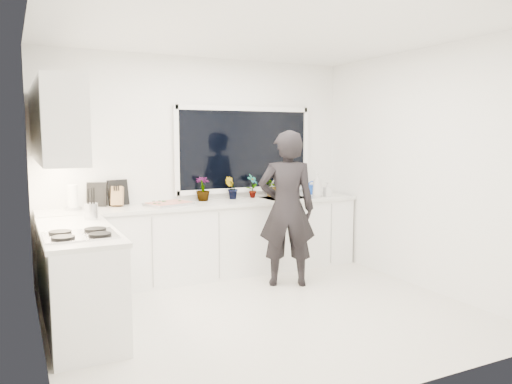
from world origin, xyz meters
TOP-DOWN VIEW (x-y plane):
  - floor at (0.00, 0.00)m, footprint 4.00×3.50m
  - wall_back at (0.00, 1.76)m, footprint 4.00×0.02m
  - wall_left at (-2.01, 0.00)m, footprint 0.02×3.50m
  - wall_right at (2.01, 0.00)m, footprint 0.02×3.50m
  - ceiling at (0.00, 0.00)m, footprint 4.00×3.50m
  - window at (0.60, 1.73)m, footprint 1.80×0.02m
  - base_cabinets_back at (0.00, 1.45)m, footprint 3.92×0.58m
  - base_cabinets_left at (-1.67, 0.35)m, footprint 0.58×1.60m
  - countertop_back at (0.00, 1.44)m, footprint 3.94×0.62m
  - countertop_left at (-1.67, 0.35)m, footprint 0.62×1.60m
  - upper_cabinets at (-1.79, 0.70)m, footprint 0.34×2.10m
  - sink at (1.05, 1.45)m, footprint 0.58×0.42m
  - faucet at (1.05, 1.65)m, footprint 0.03×0.03m
  - stovetop at (-1.69, -0.00)m, footprint 0.56×0.48m
  - person at (0.66, 0.70)m, footprint 0.77×0.66m
  - pizza_tray at (-0.52, 1.42)m, footprint 0.59×0.51m
  - pizza at (-0.52, 1.42)m, footprint 0.53×0.45m
  - watering_can at (1.58, 1.61)m, footprint 0.16×0.16m
  - paper_towel_roll at (-1.57, 1.55)m, footprint 0.14×0.14m
  - knife_block at (-1.08, 1.59)m, footprint 0.16×0.14m
  - utensil_crock at (-1.49, 0.80)m, footprint 0.14×0.14m
  - picture_frame_large at (-1.30, 1.69)m, footprint 0.21×0.10m
  - picture_frame_small at (-1.05, 1.69)m, footprint 0.25×0.08m
  - herb_plants at (0.58, 1.61)m, footprint 1.26×0.34m
  - soap_bottles at (1.50, 1.30)m, footprint 0.29×0.17m

SIDE VIEW (x-z plane):
  - floor at x=0.00m, z-range -0.02..0.00m
  - base_cabinets_back at x=0.00m, z-range 0.00..0.88m
  - base_cabinets_left at x=-1.67m, z-range 0.00..0.88m
  - sink at x=1.05m, z-range 0.80..0.94m
  - person at x=0.66m, z-range 0.00..1.79m
  - countertop_back at x=0.00m, z-range 0.88..0.92m
  - countertop_left at x=-1.67m, z-range 0.88..0.92m
  - stovetop at x=-1.69m, z-range 0.92..0.95m
  - pizza_tray at x=-0.52m, z-range 0.92..0.95m
  - pizza at x=-0.52m, z-range 0.95..0.96m
  - watering_can at x=1.58m, z-range 0.92..1.05m
  - utensil_crock at x=-1.49m, z-range 0.92..1.08m
  - faucet at x=1.05m, z-range 0.92..1.14m
  - knife_block at x=-1.08m, z-range 0.92..1.14m
  - paper_towel_roll at x=-1.57m, z-range 0.92..1.18m
  - picture_frame_large at x=-1.30m, z-range 0.92..1.20m
  - herb_plants at x=0.58m, z-range 0.91..1.22m
  - soap_bottles at x=1.50m, z-range 0.91..1.23m
  - picture_frame_small at x=-1.05m, z-range 0.92..1.22m
  - wall_back at x=0.00m, z-range 0.00..2.70m
  - wall_left at x=-2.01m, z-range 0.00..2.70m
  - wall_right at x=2.01m, z-range 0.00..2.70m
  - window at x=0.60m, z-range 1.05..2.05m
  - upper_cabinets at x=-1.79m, z-range 1.50..2.20m
  - ceiling at x=0.00m, z-range 2.70..2.72m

